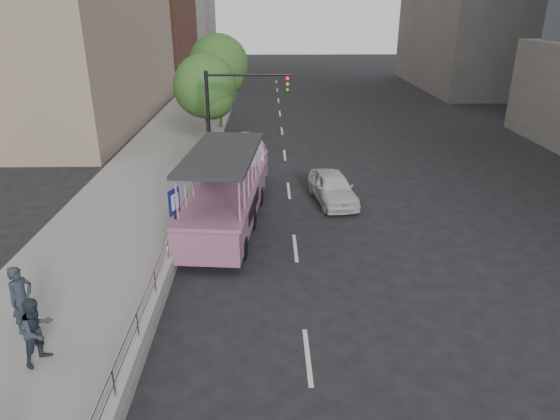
{
  "coord_description": "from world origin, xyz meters",
  "views": [
    {
      "loc": [
        0.08,
        -12.06,
        8.1
      ],
      "look_at": [
        0.43,
        3.28,
        1.78
      ],
      "focal_mm": 32.0,
      "sensor_mm": 36.0,
      "label": 1
    }
  ],
  "objects_px": {
    "pedestrian_mid": "(37,330)",
    "car": "(333,187)",
    "street_tree_far": "(220,67)",
    "street_tree_near": "(207,89)",
    "duck_boat": "(230,190)",
    "traffic_signal": "(232,106)",
    "parking_sign": "(175,217)",
    "pedestrian_near": "(22,300)"
  },
  "relations": [
    {
      "from": "duck_boat",
      "to": "parking_sign",
      "type": "bearing_deg",
      "value": -110.88
    },
    {
      "from": "pedestrian_mid",
      "to": "traffic_signal",
      "type": "distance_m",
      "value": 15.46
    },
    {
      "from": "traffic_signal",
      "to": "street_tree_far",
      "type": "distance_m",
      "value": 9.57
    },
    {
      "from": "street_tree_far",
      "to": "parking_sign",
      "type": "bearing_deg",
      "value": -89.68
    },
    {
      "from": "traffic_signal",
      "to": "street_tree_near",
      "type": "relative_size",
      "value": 0.91
    },
    {
      "from": "car",
      "to": "street_tree_far",
      "type": "height_order",
      "value": "street_tree_far"
    },
    {
      "from": "street_tree_near",
      "to": "duck_boat",
      "type": "bearing_deg",
      "value": -78.79
    },
    {
      "from": "car",
      "to": "street_tree_near",
      "type": "xyz_separation_m",
      "value": [
        -6.18,
        7.39,
        3.15
      ]
    },
    {
      "from": "duck_boat",
      "to": "traffic_signal",
      "type": "xyz_separation_m",
      "value": [
        -0.19,
        5.6,
        2.33
      ]
    },
    {
      "from": "pedestrian_mid",
      "to": "parking_sign",
      "type": "xyz_separation_m",
      "value": [
        2.31,
        5.36,
        0.53
      ]
    },
    {
      "from": "car",
      "to": "traffic_signal",
      "type": "distance_m",
      "value": 6.69
    },
    {
      "from": "street_tree_far",
      "to": "pedestrian_near",
      "type": "bearing_deg",
      "value": -97.63
    },
    {
      "from": "car",
      "to": "pedestrian_near",
      "type": "distance_m",
      "value": 13.28
    },
    {
      "from": "pedestrian_near",
      "to": "street_tree_near",
      "type": "relative_size",
      "value": 0.32
    },
    {
      "from": "duck_boat",
      "to": "car",
      "type": "height_order",
      "value": "duck_boat"
    },
    {
      "from": "pedestrian_mid",
      "to": "street_tree_far",
      "type": "xyz_separation_m",
      "value": [
        2.2,
        24.28,
        3.16
      ]
    },
    {
      "from": "parking_sign",
      "to": "street_tree_far",
      "type": "xyz_separation_m",
      "value": [
        -0.1,
        18.93,
        2.63
      ]
    },
    {
      "from": "parking_sign",
      "to": "street_tree_far",
      "type": "height_order",
      "value": "street_tree_far"
    },
    {
      "from": "pedestrian_near",
      "to": "pedestrian_mid",
      "type": "bearing_deg",
      "value": -117.86
    },
    {
      "from": "parking_sign",
      "to": "street_tree_near",
      "type": "relative_size",
      "value": 0.46
    },
    {
      "from": "car",
      "to": "pedestrian_near",
      "type": "xyz_separation_m",
      "value": [
        -9.07,
        -9.69,
        0.55
      ]
    },
    {
      "from": "pedestrian_mid",
      "to": "pedestrian_near",
      "type": "bearing_deg",
      "value": 63.98
    },
    {
      "from": "pedestrian_mid",
      "to": "car",
      "type": "bearing_deg",
      "value": -9.39
    },
    {
      "from": "car",
      "to": "street_tree_far",
      "type": "distance_m",
      "value": 15.11
    },
    {
      "from": "pedestrian_near",
      "to": "street_tree_far",
      "type": "distance_m",
      "value": 23.49
    },
    {
      "from": "pedestrian_mid",
      "to": "traffic_signal",
      "type": "bearing_deg",
      "value": 13.9
    },
    {
      "from": "pedestrian_mid",
      "to": "street_tree_far",
      "type": "distance_m",
      "value": 24.59
    },
    {
      "from": "pedestrian_mid",
      "to": "traffic_signal",
      "type": "xyz_separation_m",
      "value": [
        3.6,
        14.85,
        2.36
      ]
    },
    {
      "from": "pedestrian_mid",
      "to": "duck_boat",
      "type": "bearing_deg",
      "value": 5.23
    },
    {
      "from": "pedestrian_near",
      "to": "street_tree_near",
      "type": "xyz_separation_m",
      "value": [
        2.89,
        17.08,
        2.6
      ]
    },
    {
      "from": "pedestrian_near",
      "to": "traffic_signal",
      "type": "height_order",
      "value": "traffic_signal"
    },
    {
      "from": "duck_boat",
      "to": "street_tree_far",
      "type": "distance_m",
      "value": 15.44
    },
    {
      "from": "duck_boat",
      "to": "street_tree_near",
      "type": "height_order",
      "value": "street_tree_near"
    },
    {
      "from": "car",
      "to": "duck_boat",
      "type": "bearing_deg",
      "value": -168.25
    },
    {
      "from": "parking_sign",
      "to": "street_tree_near",
      "type": "bearing_deg",
      "value": 91.35
    },
    {
      "from": "pedestrian_near",
      "to": "street_tree_near",
      "type": "distance_m",
      "value": 17.52
    },
    {
      "from": "car",
      "to": "pedestrian_mid",
      "type": "distance_m",
      "value": 13.63
    },
    {
      "from": "duck_boat",
      "to": "parking_sign",
      "type": "distance_m",
      "value": 4.2
    },
    {
      "from": "street_tree_near",
      "to": "street_tree_far",
      "type": "bearing_deg",
      "value": 88.09
    },
    {
      "from": "pedestrian_near",
      "to": "street_tree_near",
      "type": "bearing_deg",
      "value": 16.1
    },
    {
      "from": "duck_boat",
      "to": "street_tree_far",
      "type": "bearing_deg",
      "value": 96.04
    },
    {
      "from": "parking_sign",
      "to": "traffic_signal",
      "type": "distance_m",
      "value": 9.76
    }
  ]
}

